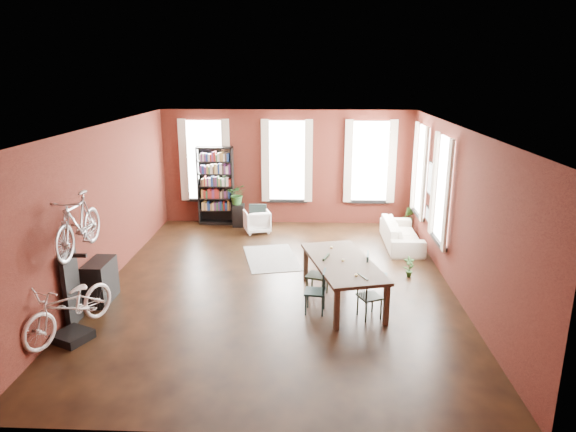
# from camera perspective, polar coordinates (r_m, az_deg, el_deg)

# --- Properties ---
(room) EXTENTS (9.00, 9.04, 3.22)m
(room) POSITION_cam_1_polar(r_m,az_deg,el_deg) (10.53, 0.30, 4.43)
(room) COLOR black
(room) RESTS_ON ground
(dining_table) EXTENTS (1.61, 2.52, 0.79)m
(dining_table) POSITION_cam_1_polar(r_m,az_deg,el_deg) (9.81, 6.05, -7.18)
(dining_table) COLOR #49392C
(dining_table) RESTS_ON ground
(dining_chair_a) EXTENTS (0.41, 0.41, 0.80)m
(dining_chair_a) POSITION_cam_1_polar(r_m,az_deg,el_deg) (9.32, 3.03, -8.39)
(dining_chair_a) COLOR #193838
(dining_chair_a) RESTS_ON ground
(dining_chair_b) EXTENTS (0.49, 0.49, 0.84)m
(dining_chair_b) POSITION_cam_1_polar(r_m,az_deg,el_deg) (9.97, 3.29, -6.60)
(dining_chair_b) COLOR #1E2F1C
(dining_chair_b) RESTS_ON ground
(dining_chair_c) EXTENTS (0.49, 0.49, 0.80)m
(dining_chair_c) POSITION_cam_1_polar(r_m,az_deg,el_deg) (9.24, 9.07, -8.80)
(dining_chair_c) COLOR black
(dining_chair_c) RESTS_ON ground
(dining_chair_d) EXTENTS (0.47, 0.47, 0.90)m
(dining_chair_d) POSITION_cam_1_polar(r_m,az_deg,el_deg) (9.96, 9.79, -6.66)
(dining_chair_d) COLOR #183436
(dining_chair_d) RESTS_ON ground
(bookshelf) EXTENTS (1.00, 0.32, 2.20)m
(bookshelf) POSITION_cam_1_polar(r_m,az_deg,el_deg) (14.58, -8.03, 3.34)
(bookshelf) COLOR black
(bookshelf) RESTS_ON ground
(white_armchair) EXTENTS (0.80, 0.77, 0.67)m
(white_armchair) POSITION_cam_1_polar(r_m,az_deg,el_deg) (13.86, -3.47, -0.46)
(white_armchair) COLOR white
(white_armchair) RESTS_ON ground
(cream_sofa) EXTENTS (0.61, 2.08, 0.81)m
(cream_sofa) POSITION_cam_1_polar(r_m,az_deg,el_deg) (13.08, 12.54, -1.49)
(cream_sofa) COLOR beige
(cream_sofa) RESTS_ON ground
(striped_rug) EXTENTS (1.52, 2.02, 0.01)m
(striped_rug) POSITION_cam_1_polar(r_m,az_deg,el_deg) (12.01, -1.86, -4.70)
(striped_rug) COLOR black
(striped_rug) RESTS_ON ground
(bike_trainer) EXTENTS (0.67, 0.67, 0.15)m
(bike_trainer) POSITION_cam_1_polar(r_m,az_deg,el_deg) (9.23, -22.82, -12.23)
(bike_trainer) COLOR black
(bike_trainer) RESTS_ON ground
(bike_wall_rack) EXTENTS (0.16, 0.60, 1.30)m
(bike_wall_rack) POSITION_cam_1_polar(r_m,az_deg,el_deg) (9.56, -22.94, -7.42)
(bike_wall_rack) COLOR black
(bike_wall_rack) RESTS_ON ground
(console_table) EXTENTS (0.40, 0.80, 0.80)m
(console_table) POSITION_cam_1_polar(r_m,az_deg,el_deg) (10.36, -20.11, -6.82)
(console_table) COLOR black
(console_table) RESTS_ON ground
(plant_stand) EXTENTS (0.32, 0.32, 0.63)m
(plant_stand) POSITION_cam_1_polar(r_m,az_deg,el_deg) (14.42, -5.51, 0.07)
(plant_stand) COLOR black
(plant_stand) RESTS_ON ground
(plant_by_sofa) EXTENTS (0.54, 0.76, 0.31)m
(plant_by_sofa) POSITION_cam_1_polar(r_m,az_deg,el_deg) (14.54, 13.18, -0.82)
(plant_by_sofa) COLOR #315B24
(plant_by_sofa) RESTS_ON ground
(plant_small) EXTENTS (0.34, 0.49, 0.16)m
(plant_small) POSITION_cam_1_polar(r_m,az_deg,el_deg) (11.24, 13.26, -6.21)
(plant_small) COLOR #2D5A24
(plant_small) RESTS_ON ground
(bicycle_floor) EXTENTS (0.93, 1.11, 1.81)m
(bicycle_floor) POSITION_cam_1_polar(r_m,az_deg,el_deg) (8.80, -23.38, -6.65)
(bicycle_floor) COLOR silver
(bicycle_floor) RESTS_ON bike_trainer
(bicycle_hung) EXTENTS (0.47, 1.00, 1.66)m
(bicycle_hung) POSITION_cam_1_polar(r_m,az_deg,el_deg) (9.00, -22.51, 1.20)
(bicycle_hung) COLOR #A5A8AD
(bicycle_hung) RESTS_ON bike_wall_rack
(plant_on_stand) EXTENTS (0.54, 0.60, 0.45)m
(plant_on_stand) POSITION_cam_1_polar(r_m,az_deg,el_deg) (14.30, -5.64, 2.18)
(plant_on_stand) COLOR #245120
(plant_on_stand) RESTS_ON plant_stand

